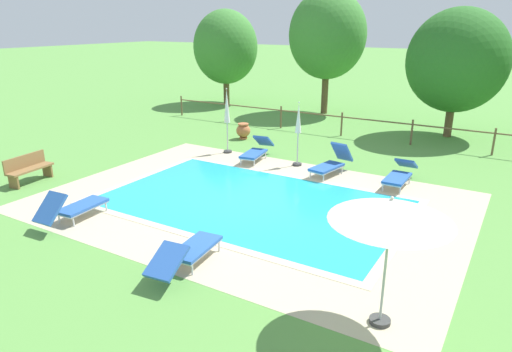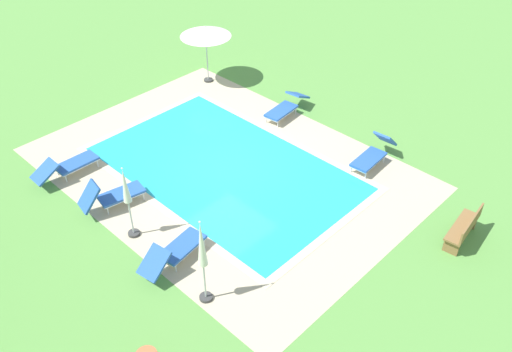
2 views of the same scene
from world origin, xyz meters
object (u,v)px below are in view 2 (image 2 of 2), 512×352
sun_lounger_south_near_corner (112,195)px  wooden_bench_lawn_side (465,227)px  sun_lounger_north_end (286,106)px  patio_umbrella_closed_row_centre (202,251)px  sun_lounger_north_far (68,166)px  sun_lounger_north_mid (373,153)px  patio_umbrella_closed_row_west (127,194)px  sun_lounger_north_near_steps (174,251)px  patio_umbrella_open_foreground (206,32)px

sun_lounger_south_near_corner → wooden_bench_lawn_side: 9.68m
sun_lounger_north_end → patio_umbrella_closed_row_centre: bearing=119.0°
patio_umbrella_closed_row_centre → sun_lounger_south_near_corner: bearing=-5.6°
sun_lounger_north_far → patio_umbrella_closed_row_centre: bearing=177.2°
sun_lounger_north_mid → sun_lounger_south_near_corner: bearing=59.0°
patio_umbrella_closed_row_west → wooden_bench_lawn_side: patio_umbrella_closed_row_west is taller
sun_lounger_north_near_steps → sun_lounger_north_far: sun_lounger_north_near_steps is taller
sun_lounger_north_mid → sun_lounger_north_end: size_ratio=0.93×
sun_lounger_north_near_steps → sun_lounger_north_end: bearing=-69.4°
wooden_bench_lawn_side → sun_lounger_north_end: bearing=-11.7°
sun_lounger_north_mid → patio_umbrella_closed_row_west: (2.75, 7.21, 1.04)m
sun_lounger_north_far → sun_lounger_north_end: (-2.43, -7.33, -0.00)m
sun_lounger_south_near_corner → wooden_bench_lawn_side: (-7.87, -5.64, 0.07)m
sun_lounger_north_near_steps → sun_lounger_north_far: (5.20, -0.05, -0.01)m
sun_lounger_south_near_corner → patio_umbrella_closed_row_centre: size_ratio=0.78×
sun_lounger_north_near_steps → patio_umbrella_open_foreground: (6.74, -7.19, 1.68)m
sun_lounger_north_near_steps → sun_lounger_north_mid: sun_lounger_north_mid is taller
patio_umbrella_open_foreground → wooden_bench_lawn_side: size_ratio=1.49×
sun_lounger_north_mid → patio_umbrella_closed_row_west: patio_umbrella_closed_row_west is taller
patio_umbrella_open_foreground → wooden_bench_lawn_side: (-11.63, 1.39, -1.59)m
sun_lounger_north_mid → patio_umbrella_closed_row_centre: (-0.30, 7.33, 1.21)m
sun_lounger_south_near_corner → patio_umbrella_closed_row_west: size_ratio=0.85×
patio_umbrella_open_foreground → patio_umbrella_closed_row_west: (-5.16, 7.34, -0.63)m
sun_lounger_south_near_corner → patio_umbrella_open_foreground: 8.14m
patio_umbrella_closed_row_centre → wooden_bench_lawn_side: 7.06m
sun_lounger_north_end → patio_umbrella_closed_row_west: bearing=99.0°
sun_lounger_north_far → patio_umbrella_open_foreground: size_ratio=0.90×
sun_lounger_north_far → sun_lounger_north_end: sun_lounger_north_far is taller
sun_lounger_south_near_corner → patio_umbrella_closed_row_centre: bearing=174.4°
patio_umbrella_open_foreground → wooden_bench_lawn_side: 11.82m
sun_lounger_north_end → patio_umbrella_open_foreground: (3.97, 0.19, 1.70)m
sun_lounger_north_mid → patio_umbrella_open_foreground: size_ratio=0.86×
sun_lounger_north_mid → sun_lounger_north_end: sun_lounger_north_mid is taller
sun_lounger_north_near_steps → sun_lounger_north_far: 5.20m
sun_lounger_north_near_steps → sun_lounger_north_far: bearing=-0.6°
sun_lounger_north_end → wooden_bench_lawn_side: bearing=168.3°
sun_lounger_north_near_steps → sun_lounger_north_mid: size_ratio=1.05×
sun_lounger_south_near_corner → wooden_bench_lawn_side: bearing=-144.4°
sun_lounger_north_end → sun_lounger_south_near_corner: bearing=88.4°
sun_lounger_north_near_steps → patio_umbrella_closed_row_west: (1.58, 0.15, 1.06)m
sun_lounger_north_end → patio_umbrella_open_foreground: bearing=2.7°
sun_lounger_north_near_steps → patio_umbrella_closed_row_centre: (-1.47, 0.27, 1.22)m
sun_lounger_north_mid → patio_umbrella_closed_row_centre: bearing=92.3°
sun_lounger_north_mid → wooden_bench_lawn_side: bearing=161.3°
sun_lounger_north_end → wooden_bench_lawn_side: size_ratio=1.38×
patio_umbrella_open_foreground → sun_lounger_north_end: bearing=-177.3°
sun_lounger_north_mid → sun_lounger_north_far: sun_lounger_north_mid is taller
patio_umbrella_closed_row_west → patio_umbrella_closed_row_centre: patio_umbrella_closed_row_centre is taller
sun_lounger_south_near_corner → patio_umbrella_open_foreground: size_ratio=0.84×
sun_lounger_north_near_steps → patio_umbrella_closed_row_centre: patio_umbrella_closed_row_centre is taller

